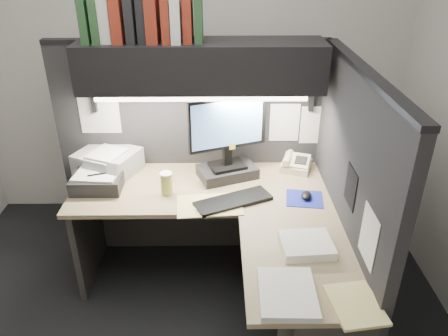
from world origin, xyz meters
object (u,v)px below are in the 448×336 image
at_px(keyboard, 233,201).
at_px(notebook_stack, 98,181).
at_px(overhead_shelf, 201,65).
at_px(coffee_cup, 167,184).
at_px(monitor, 227,147).
at_px(desk, 252,276).
at_px(telephone, 296,164).
at_px(printer, 108,162).

relative_size(keyboard, notebook_stack, 1.51).
bearing_deg(overhead_shelf, notebook_stack, -164.19).
bearing_deg(coffee_cup, overhead_shelf, 50.48).
bearing_deg(monitor, desk, -99.45).
bearing_deg(desk, coffee_cup, 138.58).
bearing_deg(coffee_cup, keyboard, -15.07).
bearing_deg(notebook_stack, telephone, 10.16).
relative_size(overhead_shelf, monitor, 2.66).
height_order(printer, notebook_stack, printer).
relative_size(overhead_shelf, telephone, 7.40).
xyz_separation_m(overhead_shelf, coffee_cup, (-0.23, -0.28, -0.70)).
distance_m(monitor, printer, 0.86).
bearing_deg(printer, coffee_cup, -10.89).
bearing_deg(keyboard, overhead_shelf, 91.60).
relative_size(monitor, notebook_stack, 1.80).
height_order(desk, monitor, monitor).
bearing_deg(desk, monitor, 101.04).
height_order(monitor, notebook_stack, monitor).
xyz_separation_m(telephone, coffee_cup, (-0.90, -0.33, 0.03)).
bearing_deg(telephone, monitor, -148.75).
relative_size(desk, overhead_shelf, 1.10).
bearing_deg(telephone, coffee_cup, -140.76).
bearing_deg(printer, monitor, 17.92).
bearing_deg(printer, desk, -14.64).
distance_m(overhead_shelf, coffee_cup, 0.79).
xyz_separation_m(overhead_shelf, keyboard, (0.20, -0.40, -0.76)).
height_order(overhead_shelf, monitor, overhead_shelf).
relative_size(telephone, coffee_cup, 1.48).
height_order(desk, notebook_stack, notebook_stack).
bearing_deg(monitor, printer, 153.51).
xyz_separation_m(keyboard, coffee_cup, (-0.43, 0.12, 0.06)).
bearing_deg(monitor, overhead_shelf, 139.41).
bearing_deg(telephone, notebook_stack, -150.72).
bearing_deg(overhead_shelf, coffee_cup, -129.52).
xyz_separation_m(monitor, coffee_cup, (-0.40, -0.22, -0.16)).
relative_size(overhead_shelf, coffee_cup, 10.97).
distance_m(coffee_cup, notebook_stack, 0.47).
height_order(telephone, printer, printer).
bearing_deg(notebook_stack, printer, 84.83).
bearing_deg(notebook_stack, coffee_cup, -10.22).
xyz_separation_m(overhead_shelf, printer, (-0.68, 0.03, -0.69)).
height_order(monitor, telephone, monitor).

